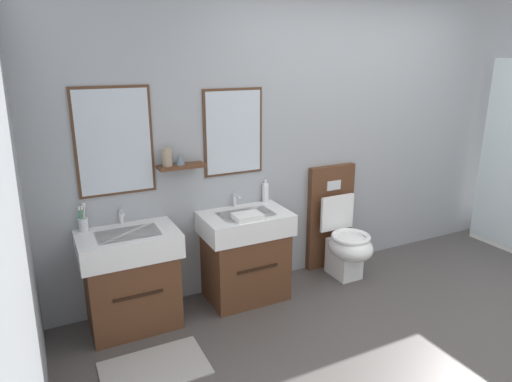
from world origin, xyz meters
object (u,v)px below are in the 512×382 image
Objects in this scene: toilet at (340,235)px; toothbrush_cup at (83,223)px; vanity_sink_left at (131,277)px; soap_dispenser at (265,192)px; folded_hand_towel at (248,216)px; vanity_sink_right at (245,253)px.

toothbrush_cup is (-2.19, 0.16, 0.44)m from toilet.
vanity_sink_left is 3.59× the size of toothbrush_cup.
soap_dispenser is at bearing 166.21° from toilet.
toilet is at bearing 8.64° from folded_hand_towel.
vanity_sink_right is 0.98m from toilet.
soap_dispenser is at bearing 45.08° from folded_hand_towel.
soap_dispenser is at bearing 0.38° from toothbrush_cup.
vanity_sink_left is 3.73× the size of soap_dispenser.
toilet is 4.55× the size of folded_hand_towel.
vanity_sink_left is at bearing -179.77° from toilet.
toothbrush_cup is at bearing 172.08° from vanity_sink_right.
vanity_sink_right is 3.73× the size of soap_dispenser.
toilet is at bearing -4.20° from toothbrush_cup.
folded_hand_towel is at bearing -134.92° from soap_dispenser.
vanity_sink_right is 3.42× the size of folded_hand_towel.
soap_dispenser reaches higher than vanity_sink_left.
toilet reaches higher than vanity_sink_right.
toothbrush_cup is at bearing 148.45° from vanity_sink_left.
vanity_sink_left is 1.00× the size of vanity_sink_right.
folded_hand_towel is (-1.02, -0.16, 0.40)m from toilet.
vanity_sink_left is 0.94m from vanity_sink_right.
toothbrush_cup reaches higher than vanity_sink_right.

